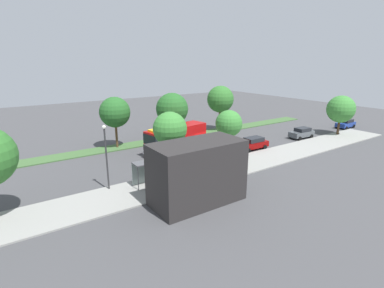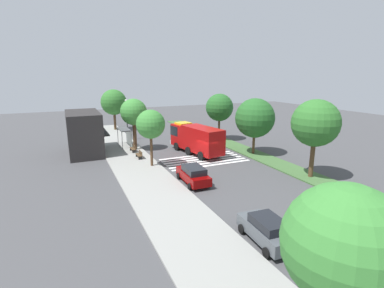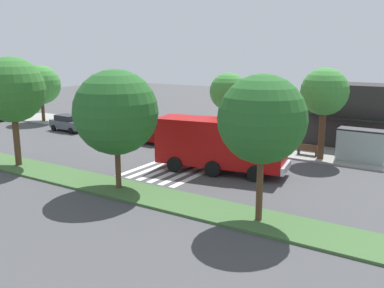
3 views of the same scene
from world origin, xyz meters
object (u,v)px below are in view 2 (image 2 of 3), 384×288
(sidewalk_tree_west, at_px, (151,124))
(sidewalk_tree_east, at_px, (114,102))
(parked_car_mid, at_px, (267,230))
(bench_west_of_shelter, at_px, (139,155))
(sidewalk_tree_far_west, at_px, (344,245))
(median_tree_west, at_px, (255,118))
(median_tree_far_west, at_px, (316,123))
(bus_stop_shelter, at_px, (126,133))
(street_lamp, at_px, (127,116))
(parked_car_east, at_px, (193,174))
(sidewalk_tree_center, at_px, (134,112))
(fire_truck, at_px, (195,138))
(bench_near_shelter, at_px, (133,148))
(median_tree_center, at_px, (219,108))

(sidewalk_tree_west, height_order, sidewalk_tree_east, sidewalk_tree_east)
(parked_car_mid, distance_m, sidewalk_tree_west, 18.31)
(bench_west_of_shelter, height_order, sidewalk_tree_far_west, sidewalk_tree_far_west)
(bench_west_of_shelter, bearing_deg, median_tree_west, -105.04)
(median_tree_far_west, bearing_deg, bus_stop_shelter, 34.24)
(bus_stop_shelter, relative_size, median_tree_west, 0.49)
(street_lamp, xyz_separation_m, median_tree_west, (-15.16, -13.33, 0.94))
(parked_car_east, height_order, sidewalk_tree_center, sidewalk_tree_center)
(fire_truck, relative_size, bus_stop_shelter, 2.71)
(bus_stop_shelter, relative_size, sidewalk_tree_far_west, 0.54)
(bench_west_of_shelter, relative_size, sidewalk_tree_far_west, 0.25)
(sidewalk_tree_center, bearing_deg, sidewalk_tree_west, 180.00)
(bus_stop_shelter, xyz_separation_m, median_tree_far_west, (-21.01, -14.30, 3.74))
(parked_car_mid, height_order, median_tree_west, median_tree_west)
(bench_near_shelter, relative_size, sidewalk_tree_west, 0.25)
(bench_near_shelter, height_order, sidewalk_tree_far_west, sidewalk_tree_far_west)
(street_lamp, bearing_deg, bus_stop_shelter, 166.27)
(median_tree_far_west, height_order, median_tree_west, median_tree_far_west)
(bench_near_shelter, xyz_separation_m, median_tree_center, (2.07, -14.28, 4.61))
(sidewalk_tree_center, distance_m, median_tree_center, 13.76)
(bench_near_shelter, xyz_separation_m, sidewalk_tree_far_west, (-31.45, -0.55, 3.81))
(median_tree_west, bearing_deg, median_tree_far_west, 180.00)
(street_lamp, relative_size, sidewalk_tree_center, 0.91)
(sidewalk_tree_far_west, bearing_deg, sidewalk_tree_west, -0.00)
(bench_near_shelter, bearing_deg, sidewalk_tree_east, -1.83)
(fire_truck, height_order, median_tree_far_west, median_tree_far_west)
(fire_truck, bearing_deg, street_lamp, 19.71)
(bench_near_shelter, distance_m, sidewalk_tree_west, 8.17)
(sidewalk_tree_east, distance_m, median_tree_west, 28.10)
(street_lamp, bearing_deg, median_tree_center, -113.79)
(parked_car_east, height_order, sidewalk_tree_far_west, sidewalk_tree_far_west)
(median_tree_west, bearing_deg, bus_stop_shelter, 51.90)
(parked_car_mid, relative_size, median_tree_center, 0.60)
(fire_truck, xyz_separation_m, sidewalk_tree_west, (-3.37, 6.93, 2.77))
(street_lamp, xyz_separation_m, sidewalk_tree_west, (-14.88, 0.40, 1.02))
(parked_car_east, relative_size, sidewalk_tree_far_west, 0.73)
(sidewalk_tree_far_west, relative_size, median_tree_center, 0.90)
(sidewalk_tree_center, height_order, median_tree_center, median_tree_center)
(median_tree_west, distance_m, median_tree_center, 9.29)
(bus_stop_shelter, bearing_deg, parked_car_east, -171.04)
(parked_car_mid, bearing_deg, fire_truck, -9.23)
(median_tree_far_west, distance_m, median_tree_west, 9.83)
(sidewalk_tree_far_west, relative_size, sidewalk_tree_center, 0.93)
(fire_truck, distance_m, sidewalk_tree_center, 8.98)
(sidewalk_tree_east, height_order, median_tree_west, sidewalk_tree_east)
(parked_car_east, bearing_deg, fire_truck, -23.46)
(bus_stop_shelter, xyz_separation_m, median_tree_center, (-1.93, -14.30, 3.31))
(fire_truck, height_order, bench_west_of_shelter, fire_truck)
(bus_stop_shelter, height_order, street_lamp, street_lamp)
(sidewalk_tree_far_west, xyz_separation_m, sidewalk_tree_east, (48.75, -0.00, 0.83))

